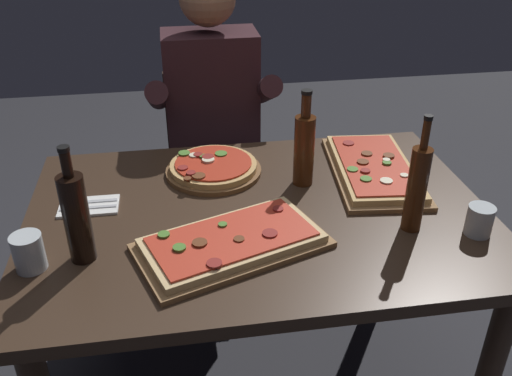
{
  "coord_description": "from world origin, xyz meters",
  "views": [
    {
      "loc": [
        -0.23,
        -1.41,
        1.64
      ],
      "look_at": [
        0.0,
        0.05,
        0.79
      ],
      "focal_mm": 38.77,
      "sensor_mm": 36.0,
      "label": 1
    }
  ],
  "objects_px": {
    "vinegar_bottle_green": "(304,147)",
    "tumbler_near_camera": "(29,254)",
    "pizza_rectangular_left": "(374,168)",
    "wine_bottle_dark": "(417,187)",
    "tumbler_far_side": "(479,222)",
    "diner_chair": "(213,160)",
    "oil_bottle_amber": "(76,216)",
    "pizza_round_far": "(213,168)",
    "seated_diner": "(213,118)",
    "dining_table": "(259,236)",
    "pizza_rectangular_front": "(232,242)"
  },
  "relations": [
    {
      "from": "dining_table",
      "to": "pizza_rectangular_left",
      "type": "bearing_deg",
      "value": 21.78
    },
    {
      "from": "pizza_round_far",
      "to": "dining_table",
      "type": "bearing_deg",
      "value": -66.37
    },
    {
      "from": "wine_bottle_dark",
      "to": "pizza_rectangular_left",
      "type": "bearing_deg",
      "value": 88.96
    },
    {
      "from": "pizza_rectangular_front",
      "to": "wine_bottle_dark",
      "type": "bearing_deg",
      "value": 1.91
    },
    {
      "from": "pizza_rectangular_left",
      "to": "tumbler_far_side",
      "type": "distance_m",
      "value": 0.43
    },
    {
      "from": "oil_bottle_amber",
      "to": "tumbler_near_camera",
      "type": "height_order",
      "value": "oil_bottle_amber"
    },
    {
      "from": "pizza_rectangular_left",
      "to": "oil_bottle_amber",
      "type": "distance_m",
      "value": 0.99
    },
    {
      "from": "wine_bottle_dark",
      "to": "seated_diner",
      "type": "bearing_deg",
      "value": 118.64
    },
    {
      "from": "pizza_round_far",
      "to": "vinegar_bottle_green",
      "type": "relative_size",
      "value": 1.01
    },
    {
      "from": "wine_bottle_dark",
      "to": "oil_bottle_amber",
      "type": "bearing_deg",
      "value": 179.89
    },
    {
      "from": "pizza_round_far",
      "to": "diner_chair",
      "type": "distance_m",
      "value": 0.66
    },
    {
      "from": "dining_table",
      "to": "wine_bottle_dark",
      "type": "bearing_deg",
      "value": -21.3
    },
    {
      "from": "wine_bottle_dark",
      "to": "tumbler_near_camera",
      "type": "height_order",
      "value": "wine_bottle_dark"
    },
    {
      "from": "pizza_rectangular_left",
      "to": "pizza_round_far",
      "type": "relative_size",
      "value": 1.65
    },
    {
      "from": "oil_bottle_amber",
      "to": "tumbler_far_side",
      "type": "height_order",
      "value": "oil_bottle_amber"
    },
    {
      "from": "wine_bottle_dark",
      "to": "tumbler_near_camera",
      "type": "relative_size",
      "value": 3.5
    },
    {
      "from": "oil_bottle_amber",
      "to": "vinegar_bottle_green",
      "type": "height_order",
      "value": "oil_bottle_amber"
    },
    {
      "from": "oil_bottle_amber",
      "to": "pizza_rectangular_left",
      "type": "bearing_deg",
      "value": 19.72
    },
    {
      "from": "oil_bottle_amber",
      "to": "tumbler_near_camera",
      "type": "xyz_separation_m",
      "value": [
        -0.13,
        -0.02,
        -0.09
      ]
    },
    {
      "from": "pizza_rectangular_front",
      "to": "pizza_rectangular_left",
      "type": "relative_size",
      "value": 1.06
    },
    {
      "from": "dining_table",
      "to": "oil_bottle_amber",
      "type": "height_order",
      "value": "oil_bottle_amber"
    },
    {
      "from": "oil_bottle_amber",
      "to": "tumbler_near_camera",
      "type": "relative_size",
      "value": 3.3
    },
    {
      "from": "wine_bottle_dark",
      "to": "diner_chair",
      "type": "distance_m",
      "value": 1.2
    },
    {
      "from": "pizza_rectangular_front",
      "to": "vinegar_bottle_green",
      "type": "height_order",
      "value": "vinegar_bottle_green"
    },
    {
      "from": "tumbler_near_camera",
      "to": "pizza_rectangular_front",
      "type": "bearing_deg",
      "value": 0.39
    },
    {
      "from": "vinegar_bottle_green",
      "to": "tumbler_far_side",
      "type": "relative_size",
      "value": 3.64
    },
    {
      "from": "wine_bottle_dark",
      "to": "tumbler_near_camera",
      "type": "distance_m",
      "value": 1.05
    },
    {
      "from": "pizza_rectangular_front",
      "to": "pizza_round_far",
      "type": "height_order",
      "value": "same"
    },
    {
      "from": "pizza_rectangular_front",
      "to": "pizza_rectangular_left",
      "type": "xyz_separation_m",
      "value": [
        0.53,
        0.35,
        0.0
      ]
    },
    {
      "from": "tumbler_near_camera",
      "to": "seated_diner",
      "type": "distance_m",
      "value": 1.08
    },
    {
      "from": "oil_bottle_amber",
      "to": "seated_diner",
      "type": "height_order",
      "value": "seated_diner"
    },
    {
      "from": "vinegar_bottle_green",
      "to": "tumbler_near_camera",
      "type": "height_order",
      "value": "vinegar_bottle_green"
    },
    {
      "from": "wine_bottle_dark",
      "to": "diner_chair",
      "type": "bearing_deg",
      "value": 115.72
    },
    {
      "from": "dining_table",
      "to": "tumbler_near_camera",
      "type": "xyz_separation_m",
      "value": [
        -0.63,
        -0.18,
        0.14
      ]
    },
    {
      "from": "dining_table",
      "to": "diner_chair",
      "type": "xyz_separation_m",
      "value": [
        -0.07,
        0.86,
        -0.16
      ]
    },
    {
      "from": "dining_table",
      "to": "oil_bottle_amber",
      "type": "bearing_deg",
      "value": -162.07
    },
    {
      "from": "wine_bottle_dark",
      "to": "tumbler_far_side",
      "type": "bearing_deg",
      "value": -17.91
    },
    {
      "from": "pizza_rectangular_left",
      "to": "wine_bottle_dark",
      "type": "bearing_deg",
      "value": -91.04
    },
    {
      "from": "pizza_rectangular_left",
      "to": "tumbler_near_camera",
      "type": "relative_size",
      "value": 5.38
    },
    {
      "from": "pizza_round_far",
      "to": "tumbler_near_camera",
      "type": "distance_m",
      "value": 0.68
    },
    {
      "from": "seated_diner",
      "to": "vinegar_bottle_green",
      "type": "bearing_deg",
      "value": -67.56
    },
    {
      "from": "pizza_rectangular_front",
      "to": "pizza_round_far",
      "type": "relative_size",
      "value": 1.75
    },
    {
      "from": "tumbler_near_camera",
      "to": "vinegar_bottle_green",
      "type": "bearing_deg",
      "value": 22.41
    },
    {
      "from": "pizza_rectangular_front",
      "to": "seated_diner",
      "type": "bearing_deg",
      "value": 88.01
    },
    {
      "from": "tumbler_far_side",
      "to": "diner_chair",
      "type": "height_order",
      "value": "diner_chair"
    },
    {
      "from": "tumbler_near_camera",
      "to": "seated_diner",
      "type": "xyz_separation_m",
      "value": [
        0.56,
        0.92,
        -0.04
      ]
    },
    {
      "from": "oil_bottle_amber",
      "to": "diner_chair",
      "type": "relative_size",
      "value": 0.38
    },
    {
      "from": "wine_bottle_dark",
      "to": "seated_diner",
      "type": "distance_m",
      "value": 1.03
    },
    {
      "from": "vinegar_bottle_green",
      "to": "tumbler_near_camera",
      "type": "relative_size",
      "value": 3.22
    },
    {
      "from": "dining_table",
      "to": "diner_chair",
      "type": "distance_m",
      "value": 0.87
    }
  ]
}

